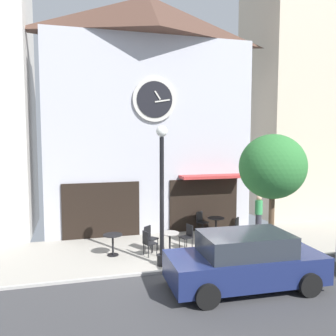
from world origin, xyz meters
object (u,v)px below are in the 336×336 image
(cafe_table_center_right, at_px, (170,239))
(cafe_chair_corner, at_px, (188,235))
(cafe_chair_under_awning, at_px, (201,220))
(cafe_table_center_left, at_px, (216,223))
(cafe_chair_mid_row, at_px, (235,226))
(street_lamp, at_px, (162,196))
(pedestrian_green, at_px, (259,214))
(cafe_table_leftmost, at_px, (113,241))
(cafe_chair_facing_wall, at_px, (148,241))
(street_tree, at_px, (273,167))
(cafe_chair_right_end, at_px, (150,236))
(parked_car_navy, at_px, (245,261))

(cafe_table_center_right, distance_m, cafe_chair_corner, 0.80)
(cafe_chair_corner, xyz_separation_m, cafe_chair_under_awning, (1.30, 2.02, 0.00))
(cafe_table_center_left, relative_size, cafe_chair_mid_row, 0.85)
(street_lamp, height_order, cafe_chair_corner, street_lamp)
(cafe_chair_corner, height_order, pedestrian_green, pedestrian_green)
(cafe_chair_corner, bearing_deg, cafe_table_leftmost, -179.62)
(cafe_chair_facing_wall, bearing_deg, cafe_table_center_left, 27.95)
(cafe_chair_corner, height_order, cafe_chair_mid_row, same)
(street_tree, height_order, cafe_table_center_left, street_tree)
(street_tree, height_order, cafe_chair_right_end, street_tree)
(cafe_chair_facing_wall, height_order, cafe_chair_under_awning, same)
(street_lamp, relative_size, cafe_chair_facing_wall, 5.04)
(street_tree, xyz_separation_m, cafe_table_leftmost, (-5.46, 1.34, -2.61))
(cafe_table_center_right, bearing_deg, pedestrian_green, 17.67)
(cafe_table_center_left, bearing_deg, parked_car_navy, -104.17)
(cafe_chair_mid_row, relative_size, parked_car_navy, 0.21)
(parked_car_navy, bearing_deg, cafe_chair_under_awning, 81.49)
(cafe_chair_right_end, bearing_deg, cafe_chair_corner, -7.47)
(street_tree, relative_size, cafe_table_center_right, 5.87)
(cafe_chair_under_awning, distance_m, pedestrian_green, 2.50)
(street_tree, xyz_separation_m, pedestrian_green, (0.94, 2.51, -2.27))
(street_tree, distance_m, cafe_chair_mid_row, 3.32)
(parked_car_navy, bearing_deg, cafe_chair_corner, 96.97)
(cafe_chair_mid_row, distance_m, pedestrian_green, 1.50)
(cafe_table_center_right, distance_m, parked_car_navy, 3.64)
(cafe_table_leftmost, relative_size, cafe_table_center_left, 0.98)
(street_tree, bearing_deg, cafe_table_leftmost, 166.19)
(cafe_chair_right_end, distance_m, cafe_chair_corner, 1.43)
(street_tree, bearing_deg, cafe_chair_corner, 153.04)
(cafe_table_center_right, bearing_deg, cafe_chair_facing_wall, -167.67)
(cafe_chair_corner, xyz_separation_m, cafe_chair_facing_wall, (-1.60, -0.43, 0.00))
(cafe_chair_corner, xyz_separation_m, cafe_chair_mid_row, (2.24, 0.65, 0.00))
(cafe_table_center_left, relative_size, cafe_chair_right_end, 0.85)
(street_lamp, distance_m, cafe_chair_facing_wall, 2.05)
(cafe_chair_right_end, bearing_deg, parked_car_navy, -64.15)
(cafe_chair_facing_wall, relative_size, pedestrian_green, 0.54)
(street_tree, xyz_separation_m, cafe_table_center_left, (-0.97, 2.69, -2.59))
(cafe_table_center_right, xyz_separation_m, cafe_chair_right_end, (-0.66, 0.43, 0.02))
(cafe_table_leftmost, distance_m, cafe_chair_facing_wall, 1.25)
(cafe_chair_facing_wall, bearing_deg, cafe_chair_under_awning, 40.13)
(street_lamp, relative_size, cafe_table_leftmost, 6.03)
(cafe_chair_right_end, height_order, pedestrian_green, pedestrian_green)
(cafe_table_center_right, xyz_separation_m, pedestrian_green, (4.38, 1.40, 0.35))
(cafe_table_leftmost, bearing_deg, cafe_chair_right_end, 8.48)
(cafe_chair_under_awning, relative_size, pedestrian_green, 0.54)
(cafe_table_leftmost, relative_size, cafe_chair_under_awning, 0.84)
(cafe_chair_right_end, relative_size, cafe_chair_under_awning, 1.00)
(cafe_chair_facing_wall, bearing_deg, parked_car_navy, -57.62)
(cafe_chair_right_end, distance_m, cafe_chair_mid_row, 3.69)
(street_tree, relative_size, cafe_chair_corner, 4.76)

